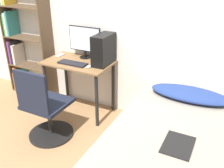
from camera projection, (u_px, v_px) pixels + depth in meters
The scene contains 13 objects.
ground_plane at pixel (47, 165), 2.62m from camera, with size 14.00×14.00×0.00m, color #9E754C.
wall_back at pixel (108, 21), 3.21m from camera, with size 8.00×0.05×2.50m.
desk at pixel (79, 71), 3.36m from camera, with size 0.90×0.56×0.75m.
bookshelf at pixel (21, 39), 3.83m from camera, with size 0.77×0.27×1.83m.
office_chair at pixel (45, 113), 2.90m from camera, with size 0.54×0.54×0.91m.
bed at pixel (172, 153), 2.40m from camera, with size 1.15×1.83×0.54m.
pillow at pixel (190, 94), 2.78m from camera, with size 0.88×0.36×0.11m.
magazine at pixel (178, 145), 2.07m from camera, with size 0.24×0.32×0.01m.
monitor at pixel (85, 41), 3.34m from camera, with size 0.48×0.16×0.43m.
keyboard at pixel (73, 63), 3.21m from camera, with size 0.39×0.14×0.02m.
pc_tower at pixel (104, 50), 3.14m from camera, with size 0.18×0.36×0.38m.
mouse at pixel (89, 66), 3.11m from camera, with size 0.06×0.09×0.02m.
phone at pixel (60, 55), 3.52m from camera, with size 0.07×0.14×0.01m.
Camera 1 is at (1.51, -1.48, 1.90)m, focal length 40.00 mm.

